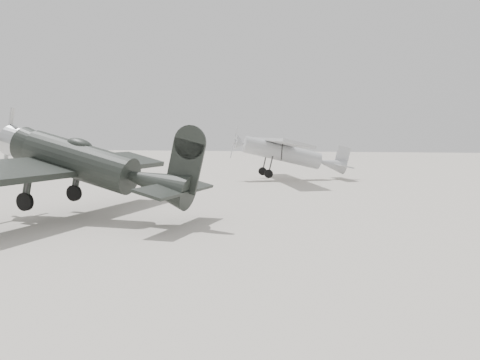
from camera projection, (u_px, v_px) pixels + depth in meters
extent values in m
plane|color=#A7A194|center=(198.00, 239.00, 14.51)|extent=(160.00, 160.00, 0.00)
cylinder|color=black|center=(81.00, 163.00, 17.79)|extent=(4.56, 1.94, 1.41)
cone|color=black|center=(158.00, 163.00, 16.69)|extent=(2.75, 1.62, 1.31)
cylinder|color=#B1B4B6|center=(18.00, 162.00, 18.80)|extent=(1.05, 1.35, 1.24)
cone|color=#B1B4B6|center=(6.00, 161.00, 18.99)|extent=(0.42, 0.60, 0.56)
cube|color=#B1B4B6|center=(8.00, 161.00, 18.97)|extent=(0.08, 0.19, 2.61)
ellipsoid|color=black|center=(76.00, 147.00, 17.79)|extent=(1.18, 0.81, 0.46)
cube|color=black|center=(66.00, 172.00, 18.05)|extent=(3.58, 12.22, 0.22)
cube|color=black|center=(178.00, 162.00, 16.42)|extent=(1.62, 4.32, 0.10)
cube|color=black|center=(182.00, 138.00, 16.29)|extent=(1.21, 0.25, 1.81)
cylinder|color=black|center=(33.00, 212.00, 17.04)|extent=(0.70, 0.24, 0.68)
cylinder|color=black|center=(82.00, 202.00, 19.59)|extent=(0.70, 0.24, 0.68)
cylinder|color=#333333|center=(33.00, 193.00, 16.98)|extent=(0.12, 0.12, 1.41)
cylinder|color=#333333|center=(81.00, 186.00, 19.52)|extent=(0.12, 0.12, 1.41)
cylinder|color=black|center=(185.00, 176.00, 16.39)|extent=(0.23, 0.11, 0.22)
cylinder|color=#ABADB0|center=(282.00, 153.00, 33.65)|extent=(5.73, 3.02, 1.20)
cone|color=#ABADB0|center=(333.00, 153.00, 34.13)|extent=(2.21, 1.68, 1.09)
cone|color=#ABADB0|center=(239.00, 153.00, 33.24)|extent=(0.99, 1.28, 1.13)
cube|color=#ABADB0|center=(233.00, 153.00, 33.19)|extent=(0.10, 0.16, 2.39)
cube|color=#ABADB0|center=(276.00, 143.00, 33.53)|extent=(5.95, 11.96, 0.20)
cube|color=#ABADB0|center=(340.00, 152.00, 34.20)|extent=(2.16, 3.81, 0.09)
cube|color=#ABADB0|center=(342.00, 142.00, 34.14)|extent=(0.95, 0.41, 1.41)
cylinder|color=black|center=(273.00, 177.00, 32.51)|extent=(0.62, 0.35, 0.61)
cylinder|color=black|center=(267.00, 174.00, 34.87)|extent=(0.62, 0.35, 0.61)
cylinder|color=#333333|center=(274.00, 168.00, 32.45)|extent=(0.13, 0.13, 1.30)
cylinder|color=#333333|center=(267.00, 166.00, 34.81)|extent=(0.13, 0.13, 1.30)
cylinder|color=black|center=(343.00, 157.00, 34.26)|extent=(0.21, 0.14, 0.20)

